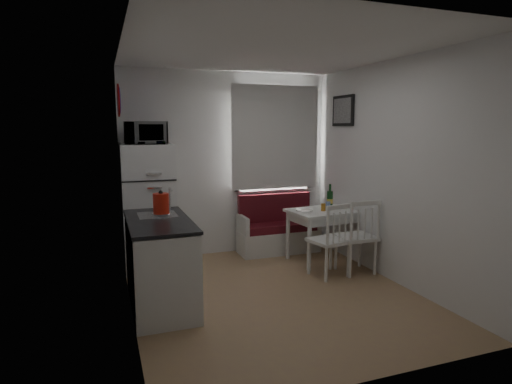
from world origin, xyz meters
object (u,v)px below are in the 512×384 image
dining_table (325,216)px  chair_left (333,232)px  wine_bottle (330,196)px  kettle (161,204)px  microwave (145,133)px  chair_right (360,229)px  kitchen_counter (160,262)px  bench (278,233)px  fridge (148,207)px

dining_table → chair_left: 0.71m
chair_left → wine_bottle: wine_bottle is taller
chair_left → kettle: 2.07m
dining_table → microwave: size_ratio=1.98×
chair_right → kitchen_counter: bearing=-178.0°
microwave → wine_bottle: size_ratio=1.51×
dining_table → bench: bearing=120.0°
kitchen_counter → wine_bottle: kitchen_counter is taller
bench → wine_bottle: (0.57, -0.50, 0.60)m
chair_left → chair_right: chair_right is taller
chair_left → microwave: bearing=140.5°
fridge → microwave: microwave is taller
dining_table → chair_right: size_ratio=1.98×
wine_bottle → kettle: bearing=-163.9°
chair_right → microwave: size_ratio=1.00×
fridge → microwave: bearing=-90.0°
microwave → kettle: microwave is taller
dining_table → fridge: size_ratio=0.62×
kitchen_counter → bench: 2.32m
bench → chair_right: 1.43m
dining_table → fridge: 2.36m
fridge → wine_bottle: bearing=-9.3°
dining_table → chair_left: (-0.25, -0.67, -0.06)m
fridge → kettle: size_ratio=6.15×
kitchen_counter → chair_right: kitchen_counter is taller
microwave → fridge: bearing=90.0°
bench → fridge: fridge is taller
kitchen_counter → fridge: fridge is taller
chair_right → wine_bottle: bearing=90.2°
kettle → wine_bottle: 2.50m
kitchen_counter → bench: bearing=35.7°
dining_table → fridge: (-2.30, 0.50, 0.18)m
dining_table → wine_bottle: (0.13, 0.10, 0.25)m
chair_left → wine_bottle: size_ratio=1.50×
kitchen_counter → dining_table: kitchen_counter is taller
bench → kettle: bearing=-146.8°
kettle → dining_table: bearing=14.7°
kitchen_counter → wine_bottle: 2.63m
kitchen_counter → microwave: size_ratio=2.60×
kitchen_counter → dining_table: size_ratio=1.31×
bench → wine_bottle: 0.97m
fridge → wine_bottle: 2.46m
bench → kettle: size_ratio=4.50×
chair_right → dining_table: bearing=101.4°
kitchen_counter → kettle: bearing=72.1°
chair_left → fridge: (-2.05, 1.16, 0.24)m
dining_table → chair_left: chair_left is taller
wine_bottle → microwave: bearing=171.9°
chair_right → kettle: (-2.40, 0.07, 0.45)m
bench → fridge: size_ratio=0.73×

